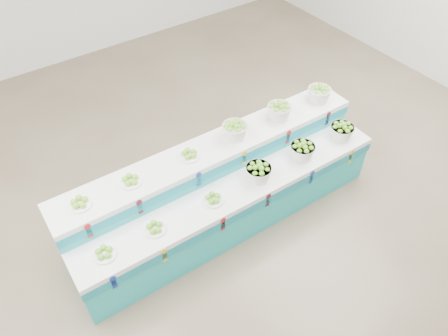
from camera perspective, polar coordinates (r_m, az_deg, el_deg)
The scene contains 14 objects.
ground at distance 5.80m, azimuth 0.22°, elevation -6.44°, with size 10.00×10.00×0.00m, color brown.
display_stand at distance 5.44m, azimuth -0.00°, elevation -2.69°, with size 4.05×1.04×1.02m, color #25B5BD, non-canonical shape.
plate_lower_left at distance 4.70m, azimuth -15.37°, elevation -10.57°, with size 0.25×0.25×0.09m, color white.
plate_lower_mid at distance 4.79m, azimuth -9.02°, elevation -7.64°, with size 0.25×0.25×0.09m, color white.
plate_lower_right at distance 4.99m, azimuth -1.43°, elevation -3.95°, with size 0.25×0.25×0.09m, color white.
basket_lower_left at distance 5.21m, azimuth 4.51°, elevation -0.51°, with size 0.31×0.31×0.22m, color silver, non-canonical shape.
basket_lower_mid at distance 5.55m, azimuth 10.18°, elevation 2.29°, with size 0.31×0.31×0.22m, color silver, non-canonical shape.
basket_lower_right at distance 5.95m, azimuth 15.09°, elevation 4.70°, with size 0.31×0.31×0.22m, color silver, non-canonical shape.
plate_upper_left at distance 4.80m, azimuth -18.33°, elevation -4.26°, with size 0.25×0.25×0.09m, color white.
plate_upper_mid at distance 4.88m, azimuth -12.10°, elevation -1.52°, with size 0.25×0.25×0.09m, color white.
plate_upper_right at distance 5.08m, azimuth -4.55°, elevation 1.83°, with size 0.25×0.25×0.09m, color white.
basket_upper_left at distance 5.30m, azimuth 1.41°, elevation 4.98°, with size 0.31×0.31×0.22m, color silver, non-canonical shape.
basket_upper_mid at distance 5.64m, azimuth 7.21°, elevation 7.43°, with size 0.31×0.31×0.22m, color silver, non-canonical shape.
basket_upper_right at distance 6.03m, azimuth 12.28°, elevation 9.49°, with size 0.31×0.31×0.22m, color silver, non-canonical shape.
Camera 1 is at (-2.11, -2.96, 4.52)m, focal length 35.08 mm.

